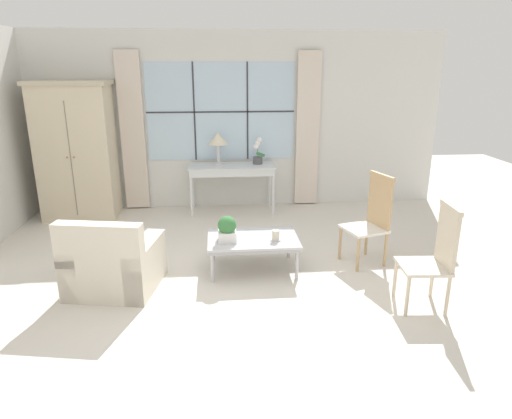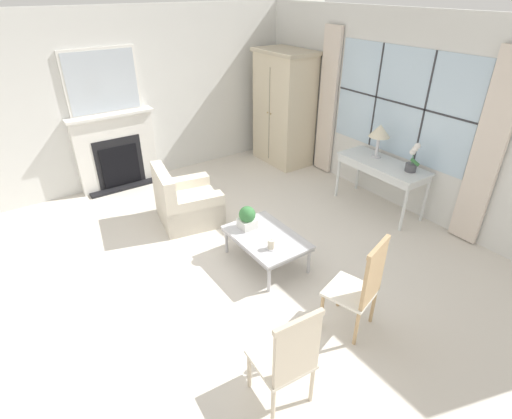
% 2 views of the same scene
% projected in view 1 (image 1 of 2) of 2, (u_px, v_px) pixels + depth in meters
% --- Properties ---
extents(ground_plane, '(14.00, 14.00, 0.00)m').
position_uv_depth(ground_plane, '(228.00, 286.00, 4.91)').
color(ground_plane, silver).
extents(wall_back_windowed, '(7.20, 0.14, 2.80)m').
position_uv_depth(wall_back_windowed, '(221.00, 122.00, 7.36)').
color(wall_back_windowed, silver).
rests_on(wall_back_windowed, ground_plane).
extents(armoire, '(1.16, 0.72, 2.06)m').
position_uv_depth(armoire, '(77.00, 151.00, 6.90)').
color(armoire, beige).
rests_on(armoire, ground_plane).
extents(console_table, '(1.36, 0.56, 0.76)m').
position_uv_depth(console_table, '(232.00, 170.00, 7.24)').
color(console_table, silver).
rests_on(console_table, ground_plane).
extents(table_lamp, '(0.31, 0.31, 0.51)m').
position_uv_depth(table_lamp, '(218.00, 139.00, 7.15)').
color(table_lamp, silver).
rests_on(table_lamp, console_table).
extents(potted_orchid, '(0.20, 0.15, 0.42)m').
position_uv_depth(potted_orchid, '(258.00, 153.00, 7.27)').
color(potted_orchid, '#4C4C51').
rests_on(potted_orchid, console_table).
extents(armchair_upholstered, '(1.00, 0.97, 0.84)m').
position_uv_depth(armchair_upholstered, '(114.00, 265.00, 4.79)').
color(armchair_upholstered, beige).
rests_on(armchair_upholstered, ground_plane).
extents(side_chair_wooden, '(0.55, 0.55, 1.08)m').
position_uv_depth(side_chair_wooden, '(372.00, 215.00, 5.37)').
color(side_chair_wooden, white).
rests_on(side_chair_wooden, ground_plane).
extents(accent_chair_wooden, '(0.47, 0.47, 1.04)m').
position_uv_depth(accent_chair_wooden, '(435.00, 253.00, 4.35)').
color(accent_chair_wooden, beige).
rests_on(accent_chair_wooden, ground_plane).
extents(coffee_table, '(1.03, 0.69, 0.39)m').
position_uv_depth(coffee_table, '(253.00, 241.00, 5.23)').
color(coffee_table, '#BCBCC1').
rests_on(coffee_table, ground_plane).
extents(potted_plant_small, '(0.21, 0.21, 0.29)m').
position_uv_depth(potted_plant_small, '(227.00, 229.00, 5.07)').
color(potted_plant_small, white).
rests_on(potted_plant_small, coffee_table).
extents(pillar_candle, '(0.12, 0.12, 0.13)m').
position_uv_depth(pillar_candle, '(276.00, 236.00, 5.11)').
color(pillar_candle, silver).
rests_on(pillar_candle, coffee_table).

